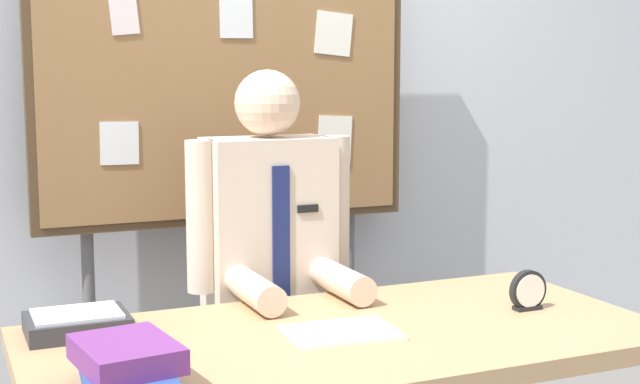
{
  "coord_description": "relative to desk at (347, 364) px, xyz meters",
  "views": [
    {
      "loc": [
        -0.97,
        -2.04,
        1.44
      ],
      "look_at": [
        0.0,
        0.18,
        1.11
      ],
      "focal_mm": 49.68,
      "sensor_mm": 36.0,
      "label": 1
    }
  ],
  "objects": [
    {
      "name": "back_wall",
      "position": [
        0.0,
        1.22,
        0.68
      ],
      "size": [
        6.4,
        0.08,
        2.7
      ],
      "primitive_type": "cube",
      "color": "silver",
      "rests_on": "ground_plane"
    },
    {
      "name": "bulletin_board",
      "position": [
        0.0,
        1.01,
        0.71
      ],
      "size": [
        1.39,
        0.09,
        1.92
      ],
      "color": "#4C3823",
      "rests_on": "ground_plane"
    },
    {
      "name": "book_stack",
      "position": [
        -0.62,
        -0.19,
        0.14
      ],
      "size": [
        0.22,
        0.31,
        0.1
      ],
      "color": "#2D4C99",
      "rests_on": "desk"
    },
    {
      "name": "paper_tray",
      "position": [
        -0.65,
        0.27,
        0.12
      ],
      "size": [
        0.26,
        0.2,
        0.06
      ],
      "color": "#333338",
      "rests_on": "desk"
    },
    {
      "name": "desk_clock",
      "position": [
        0.57,
        -0.01,
        0.14
      ],
      "size": [
        0.12,
        0.04,
        0.12
      ],
      "color": "black",
      "rests_on": "desk"
    },
    {
      "name": "open_notebook",
      "position": [
        -0.02,
        -0.02,
        0.1
      ],
      "size": [
        0.3,
        0.23,
        0.01
      ],
      "primitive_type": "cube",
      "rotation": [
        0.0,
        0.0,
        -0.07
      ],
      "color": "silver",
      "rests_on": "desk"
    },
    {
      "name": "person",
      "position": [
        0.0,
        0.58,
        0.01
      ],
      "size": [
        0.55,
        0.56,
        1.45
      ],
      "color": "#2D2D33",
      "rests_on": "ground_plane"
    },
    {
      "name": "desk",
      "position": [
        0.0,
        0.0,
        0.0
      ],
      "size": [
        1.67,
        0.81,
        0.76
      ],
      "color": "tan",
      "rests_on": "ground_plane"
    }
  ]
}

